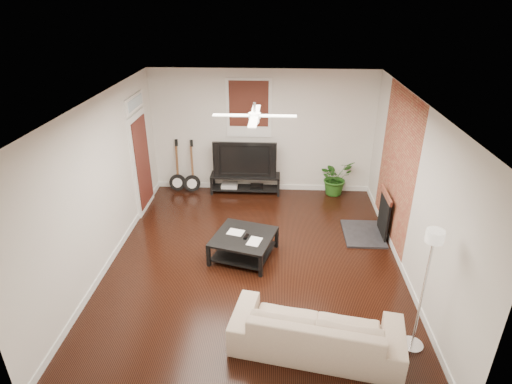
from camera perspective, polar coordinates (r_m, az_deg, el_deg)
room at (r=6.75m, az=-0.19°, el=0.45°), size 5.01×6.01×2.81m
brick_accent at (r=7.94m, az=18.50°, el=3.07°), size 0.02×2.20×2.80m
fireplace at (r=8.26m, az=15.68°, el=-2.88°), size 0.80×1.10×0.92m
window_back at (r=9.38m, az=-0.99°, el=11.30°), size 1.00×0.06×1.30m
door_left at (r=9.00m, az=-15.36°, el=5.07°), size 0.08×1.00×2.50m
tv_stand at (r=9.78m, az=-1.45°, el=1.17°), size 1.59×0.43×0.45m
tv at (r=9.56m, az=-1.48°, el=4.68°), size 1.43×0.19×0.82m
coffee_table at (r=7.47m, az=-1.67°, el=-7.31°), size 1.23×1.23×0.42m
sofa at (r=5.77m, az=8.18°, el=-17.91°), size 2.31×1.23×0.64m
floor_lamp at (r=5.74m, az=21.71°, el=-12.49°), size 0.34×0.34×1.79m
potted_plant at (r=9.80m, az=10.72°, el=1.99°), size 0.97×0.94×0.83m
guitar_left at (r=9.85m, az=-10.77°, el=3.40°), size 0.41×0.31×1.24m
guitar_right at (r=9.74m, az=-8.81°, el=3.31°), size 0.43×0.35×1.24m
ceiling_fan at (r=6.33m, az=-0.20°, el=10.33°), size 1.24×1.24×0.32m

